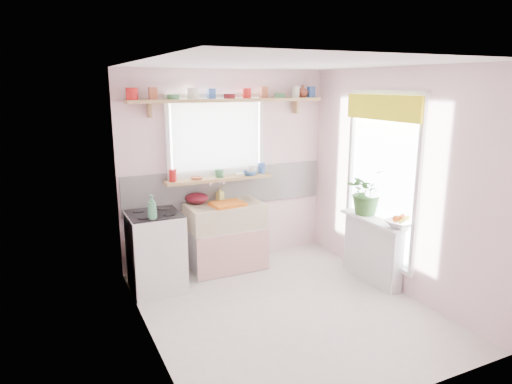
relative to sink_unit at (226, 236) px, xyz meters
name	(u,v)px	position (x,y,z in m)	size (l,w,h in m)	color
room	(300,164)	(0.81, -0.43, 0.94)	(3.20, 3.20, 3.20)	silver
sink_unit	(226,236)	(0.00, 0.00, 0.00)	(0.95, 0.65, 1.11)	white
cooker	(156,252)	(-0.95, -0.24, 0.03)	(0.58, 0.58, 0.93)	white
radiator_ledge	(372,248)	(1.45, -1.09, -0.03)	(0.22, 0.95, 0.78)	white
windowsill	(219,179)	(0.00, 0.19, 0.71)	(1.40, 0.22, 0.04)	tan
pine_shelf	(230,100)	(0.15, 0.18, 1.69)	(2.52, 0.24, 0.04)	tan
shelf_crockery	(229,94)	(0.15, 0.18, 1.76)	(2.47, 0.11, 0.12)	red
sill_crockery	(219,173)	(0.00, 0.19, 0.78)	(1.35, 0.11, 0.12)	red
dish_tray	(228,204)	(0.00, -0.08, 0.44)	(0.40, 0.30, 0.04)	orange
colander	(197,198)	(-0.30, 0.20, 0.48)	(0.29, 0.29, 0.13)	#560E19
jade_plant	(367,191)	(1.48, -0.89, 0.62)	(0.50, 0.44, 0.56)	#315B24
fruit_bowl	(400,224)	(1.48, -1.49, 0.38)	(0.31, 0.31, 0.08)	white
herb_pot	(367,206)	(1.48, -0.92, 0.45)	(0.11, 0.08, 0.22)	#265D25
soap_bottle_sink	(220,194)	(0.01, 0.21, 0.51)	(0.08, 0.08, 0.18)	#D9CD60
sill_cup	(252,170)	(0.45, 0.18, 0.78)	(0.14, 0.14, 0.11)	beige
sill_bowl	(250,173)	(0.40, 0.13, 0.76)	(0.18, 0.18, 0.06)	#3365A7
shelf_vase	(303,91)	(1.24, 0.24, 1.79)	(0.16, 0.16, 0.16)	brown
cooker_bottle	(152,207)	(-1.02, -0.46, 0.61)	(0.10, 0.10, 0.26)	#458B5D
fruit	(401,218)	(1.49, -1.49, 0.44)	(0.20, 0.14, 0.10)	#DC5612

